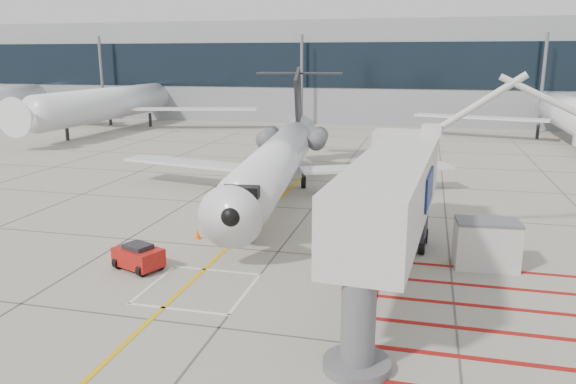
# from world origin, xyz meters

# --- Properties ---
(ground_plane) EXTENTS (260.00, 260.00, 0.00)m
(ground_plane) POSITION_xyz_m (0.00, 0.00, 0.00)
(ground_plane) COLOR #9E9888
(ground_plane) RESTS_ON ground
(regional_jet) EXTENTS (27.66, 33.27, 8.06)m
(regional_jet) POSITION_xyz_m (-2.59, 12.11, 4.03)
(regional_jet) COLOR white
(regional_jet) RESTS_ON ground_plane
(jet_bridge) EXTENTS (9.75, 18.44, 7.15)m
(jet_bridge) POSITION_xyz_m (5.42, 0.64, 3.57)
(jet_bridge) COLOR silver
(jet_bridge) RESTS_ON ground_plane
(pushback_tug) EXTENTS (2.44, 2.00, 1.22)m
(pushback_tug) POSITION_xyz_m (-5.39, 0.36, 0.61)
(pushback_tug) COLOR #B01511
(pushback_tug) RESTS_ON ground_plane
(baggage_cart) EXTENTS (2.38, 1.87, 1.32)m
(baggage_cart) POSITION_xyz_m (3.25, 3.97, 0.66)
(baggage_cart) COLOR #56565A
(baggage_cart) RESTS_ON ground_plane
(ground_power_unit) EXTENTS (2.84, 1.81, 2.15)m
(ground_power_unit) POSITION_xyz_m (9.48, 4.32, 1.07)
(ground_power_unit) COLOR beige
(ground_power_unit) RESTS_ON ground_plane
(cone_nose) EXTENTS (0.36, 0.36, 0.51)m
(cone_nose) POSITION_xyz_m (-4.55, 4.93, 0.25)
(cone_nose) COLOR orange
(cone_nose) RESTS_ON ground_plane
(cone_side) EXTENTS (0.38, 0.38, 0.53)m
(cone_side) POSITION_xyz_m (3.11, 5.39, 0.26)
(cone_side) COLOR orange
(cone_side) RESTS_ON ground_plane
(terminal_building) EXTENTS (180.00, 28.00, 14.00)m
(terminal_building) POSITION_xyz_m (10.00, 70.00, 7.00)
(terminal_building) COLOR gray
(terminal_building) RESTS_ON ground_plane
(terminal_glass_band) EXTENTS (180.00, 0.10, 6.00)m
(terminal_glass_band) POSITION_xyz_m (10.00, 55.95, 8.00)
(terminal_glass_band) COLOR black
(terminal_glass_band) RESTS_ON ground_plane
(bg_aircraft_b) EXTENTS (35.79, 39.77, 11.93)m
(bg_aircraft_b) POSITION_xyz_m (-32.43, 46.00, 5.97)
(bg_aircraft_b) COLOR silver
(bg_aircraft_b) RESTS_ON ground_plane
(bg_aircraft_c) EXTENTS (32.99, 36.65, 11.00)m
(bg_aircraft_c) POSITION_xyz_m (21.65, 46.00, 5.50)
(bg_aircraft_c) COLOR silver
(bg_aircraft_c) RESTS_ON ground_plane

